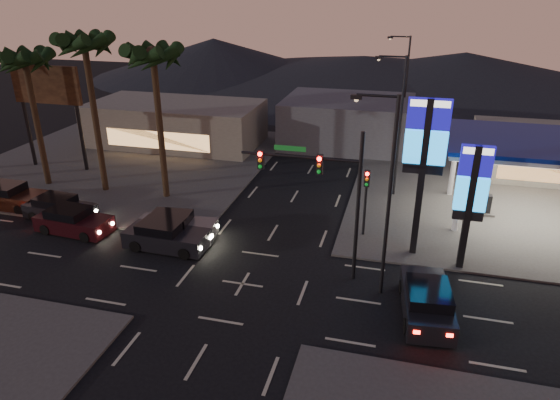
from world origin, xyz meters
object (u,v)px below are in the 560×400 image
(traffic_signal_mast, at_px, (324,183))
(car_lane_b_rear, at_px, (8,197))
(gas_station, at_px, (547,146))
(suv_station, at_px, (427,301))
(car_lane_a_mid, at_px, (73,221))
(car_lane_b_mid, at_px, (59,209))
(pylon_sign_tall, at_px, (425,147))
(car_lane_a_front, at_px, (166,236))
(pylon_sign_short, at_px, (472,189))
(car_lane_b_front, at_px, (175,227))

(traffic_signal_mast, relative_size, car_lane_b_rear, 1.55)
(gas_station, height_order, suv_station, gas_station)
(gas_station, distance_m, car_lane_a_mid, 29.83)
(gas_station, height_order, traffic_signal_mast, traffic_signal_mast)
(traffic_signal_mast, bearing_deg, car_lane_b_mid, 172.21)
(pylon_sign_tall, xyz_separation_m, suv_station, (0.66, -5.84, -5.62))
(car_lane_b_rear, bearing_deg, suv_station, -11.22)
(traffic_signal_mast, distance_m, car_lane_b_mid, 18.63)
(traffic_signal_mast, bearing_deg, gas_station, 39.28)
(traffic_signal_mast, xyz_separation_m, car_lane_a_mid, (-15.87, 1.03, -4.50))
(car_lane_a_front, distance_m, suv_station, 15.03)
(pylon_sign_short, height_order, suv_station, pylon_sign_short)
(gas_station, xyz_separation_m, pylon_sign_tall, (-7.50, -6.50, 1.31))
(gas_station, relative_size, car_lane_b_front, 2.42)
(car_lane_a_front, relative_size, car_lane_b_front, 1.00)
(gas_station, height_order, pylon_sign_short, pylon_sign_short)
(gas_station, relative_size, traffic_signal_mast, 1.53)
(pylon_sign_tall, bearing_deg, car_lane_b_mid, -177.32)
(gas_station, relative_size, car_lane_a_mid, 2.47)
(car_lane_a_front, xyz_separation_m, car_lane_a_mid, (-6.54, 0.42, -0.03))
(car_lane_a_front, relative_size, suv_station, 0.98)
(car_lane_b_mid, bearing_deg, pylon_sign_short, 0.14)
(car_lane_b_mid, distance_m, car_lane_b_rear, 4.74)
(car_lane_a_mid, distance_m, car_lane_b_front, 6.59)
(car_lane_b_front, height_order, car_lane_b_rear, car_lane_b_rear)
(pylon_sign_short, height_order, car_lane_a_mid, pylon_sign_short)
(car_lane_a_front, height_order, car_lane_b_front, car_lane_a_front)
(pylon_sign_short, relative_size, suv_station, 1.36)
(traffic_signal_mast, xyz_separation_m, suv_station, (5.40, -2.33, -4.46))
(pylon_sign_tall, bearing_deg, traffic_signal_mast, -143.48)
(car_lane_b_rear, distance_m, suv_station, 28.53)
(car_lane_b_mid, distance_m, suv_station, 23.80)
(car_lane_a_mid, height_order, suv_station, suv_station)
(gas_station, xyz_separation_m, suv_station, (-6.84, -12.34, -4.31))
(gas_station, relative_size, pylon_sign_tall, 1.36)
(car_lane_a_mid, height_order, car_lane_b_rear, car_lane_b_rear)
(car_lane_a_mid, bearing_deg, pylon_sign_short, 3.67)
(suv_station, bearing_deg, car_lane_a_front, 168.72)
(car_lane_a_mid, distance_m, suv_station, 21.54)
(pylon_sign_short, distance_m, car_lane_b_rear, 30.09)
(pylon_sign_tall, distance_m, suv_station, 8.14)
(car_lane_b_front, bearing_deg, pylon_sign_short, 2.26)
(car_lane_b_front, xyz_separation_m, suv_station, (14.73, -4.19, 0.03))
(gas_station, bearing_deg, car_lane_b_rear, -168.96)
(car_lane_a_front, bearing_deg, car_lane_a_mid, 176.29)
(pylon_sign_short, distance_m, traffic_signal_mast, 7.69)
(pylon_sign_short, relative_size, car_lane_b_mid, 1.44)
(pylon_sign_short, bearing_deg, car_lane_b_rear, 178.64)
(traffic_signal_mast, height_order, car_lane_b_rear, traffic_signal_mast)
(car_lane_a_mid, xyz_separation_m, suv_station, (21.27, -3.36, 0.04))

